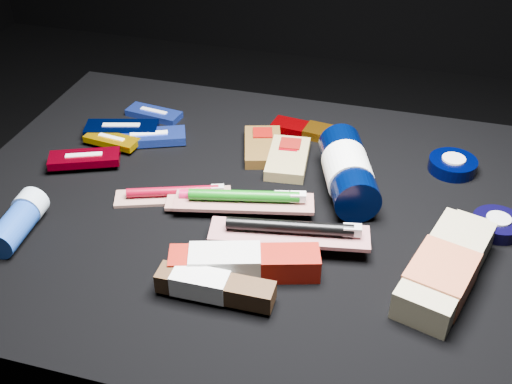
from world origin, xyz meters
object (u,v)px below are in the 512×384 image
(bodywash_bottle, at_px, (445,270))
(deodorant_stick, at_px, (18,222))
(lotion_bottle, at_px, (348,171))
(toothpaste_carton_red, at_px, (238,264))

(bodywash_bottle, distance_m, deodorant_stick, 0.64)
(bodywash_bottle, bearing_deg, lotion_bottle, 147.97)
(bodywash_bottle, xyz_separation_m, toothpaste_carton_red, (-0.28, -0.06, -0.00))
(lotion_bottle, distance_m, bodywash_bottle, 0.25)
(lotion_bottle, relative_size, bodywash_bottle, 1.01)
(bodywash_bottle, height_order, deodorant_stick, deodorant_stick)
(deodorant_stick, xyz_separation_m, toothpaste_carton_red, (0.35, 0.00, -0.00))
(lotion_bottle, relative_size, toothpaste_carton_red, 1.11)
(lotion_bottle, height_order, toothpaste_carton_red, lotion_bottle)
(lotion_bottle, relative_size, deodorant_stick, 1.99)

